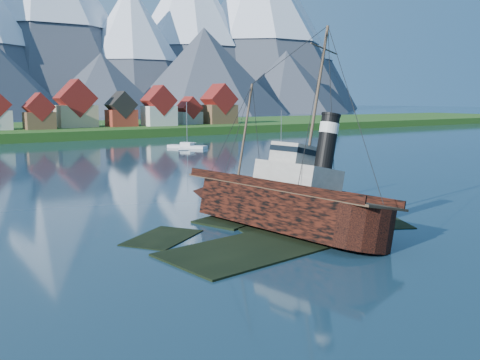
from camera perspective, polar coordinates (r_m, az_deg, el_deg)
ground at (r=52.62m, az=3.51°, el=-6.23°), size 1400.00×1400.00×0.00m
shoal at (r=55.41m, az=3.66°, el=-5.84°), size 31.71×21.24×1.14m
seawall at (r=175.96m, az=-23.05°, el=3.63°), size 600.00×2.50×2.00m
tugboat_wreck at (r=56.44m, az=3.38°, el=-2.27°), size 6.54×28.20×22.35m
sailboat_d at (r=149.57m, az=4.39°, el=3.61°), size 2.72×8.00×10.70m
sailboat_e at (r=146.90m, az=-5.65°, el=3.52°), size 8.39×10.97×13.02m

